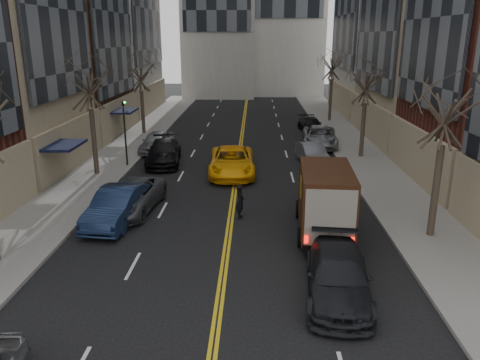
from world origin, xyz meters
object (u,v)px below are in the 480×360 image
Objects in this scene: observer_sedan at (338,276)px; taxi at (232,162)px; pedestrian at (240,201)px; ups_truck at (325,200)px.

taxi is (-4.24, 14.48, 0.09)m from observer_sedan.
taxi is at bearing 4.75° from pedestrian.
ups_truck reaches higher than taxi.
ups_truck is at bearing 93.36° from observer_sedan.
taxi is 3.59× the size of pedestrian.
observer_sedan is (-0.26, -5.30, -0.81)m from ups_truck.
ups_truck is 1.08× the size of observer_sedan.
pedestrian is at bearing 158.76° from ups_truck.
observer_sedan is at bearing -76.11° from taxi.
taxi reaches higher than observer_sedan.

